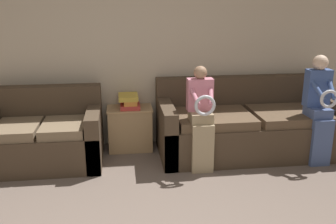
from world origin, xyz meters
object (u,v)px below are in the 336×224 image
(child_left_seated, at_px, (201,114))
(couch_side, at_px, (44,137))
(child_right_seated, at_px, (319,105))
(side_shelf, at_px, (130,128))
(couch_main, at_px, (247,127))
(book_stack, at_px, (129,101))

(child_left_seated, bearing_deg, couch_side, 167.87)
(child_right_seated, relative_size, side_shelf, 2.22)
(couch_side, bearing_deg, couch_main, 0.85)
(child_left_seated, height_order, book_stack, child_left_seated)
(couch_main, height_order, book_stack, couch_main)
(couch_main, relative_size, book_stack, 7.19)
(child_right_seated, relative_size, book_stack, 4.05)
(book_stack, bearing_deg, child_right_seated, -17.20)
(couch_side, xyz_separation_m, side_shelf, (1.03, 0.30, -0.03))
(couch_side, distance_m, child_left_seated, 1.88)
(child_left_seated, height_order, child_right_seated, child_right_seated)
(couch_main, xyz_separation_m, side_shelf, (-1.49, 0.27, -0.04))
(couch_main, height_order, couch_side, couch_main)
(couch_side, distance_m, book_stack, 1.12)
(couch_side, height_order, side_shelf, couch_side)
(couch_main, xyz_separation_m, child_right_seated, (0.71, -0.42, 0.38))
(child_left_seated, xyz_separation_m, book_stack, (-0.78, 0.69, -0.00))
(child_left_seated, xyz_separation_m, side_shelf, (-0.78, 0.69, -0.36))
(couch_side, relative_size, book_stack, 4.27)
(child_right_seated, distance_m, book_stack, 2.30)
(couch_side, distance_m, child_right_seated, 3.27)
(child_left_seated, height_order, side_shelf, child_left_seated)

